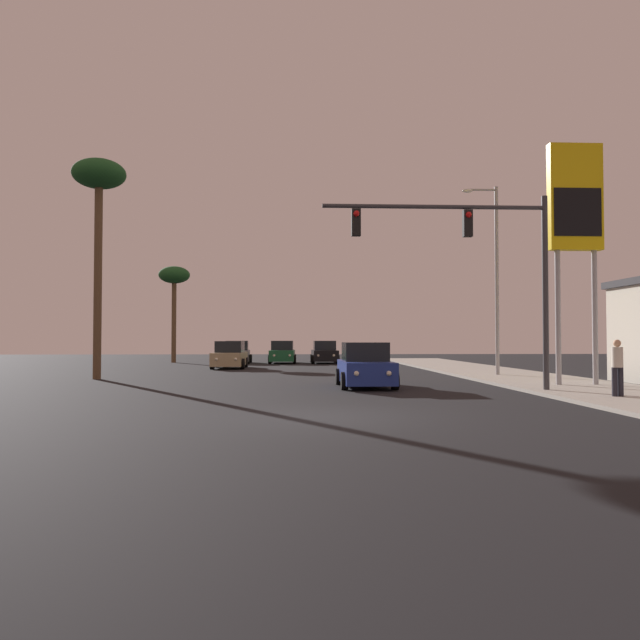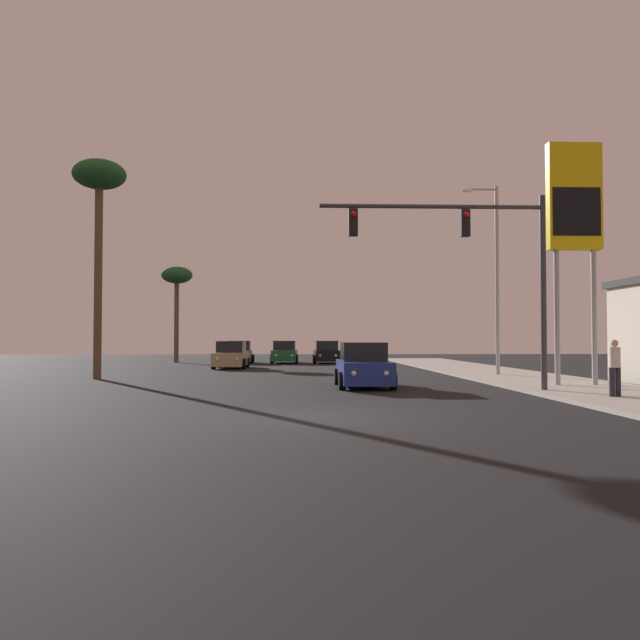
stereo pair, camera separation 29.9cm
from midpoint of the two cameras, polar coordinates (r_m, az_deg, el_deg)
name	(u,v)px [view 1 (the left image)]	position (r m, az deg, el deg)	size (l,w,h in m)	color
ground_plane	(329,417)	(14.65, 0.23, -8.83)	(120.00, 120.00, 0.00)	black
sidewalk_right	(551,383)	(26.62, 20.06, -5.41)	(5.00, 60.00, 0.12)	#9E998E
car_blue	(365,367)	(23.54, 3.80, -4.29)	(2.04, 4.31, 1.68)	navy
car_tan	(230,356)	(38.97, -8.48, -3.27)	(2.04, 4.34, 1.68)	tan
car_black	(324,353)	(46.69, 0.23, -3.04)	(2.04, 4.33, 1.68)	black
car_green	(282,353)	(46.91, -3.64, -3.03)	(2.04, 4.33, 1.68)	#195933
car_grey	(237,353)	(47.18, -7.76, -3.01)	(2.04, 4.34, 1.68)	slate
traffic_light_mast	(481,251)	(21.57, 14.11, 6.12)	(7.59, 0.36, 6.50)	#38383D
street_lamp	(494,270)	(30.99, 15.36, 4.44)	(1.74, 0.24, 9.00)	#99999E
gas_station_sign	(575,210)	(25.45, 21.99, 9.27)	(2.00, 0.42, 9.00)	#99999E
pedestrian_on_sidewalk	(617,365)	(20.31, 25.17, -3.76)	(0.34, 0.32, 1.67)	#23232D
palm_tree_near	(99,188)	(30.66, -19.83, 11.31)	(2.40, 2.40, 9.98)	brown
palm_tree_far	(174,279)	(49.60, -13.36, 3.63)	(2.40, 2.40, 7.44)	brown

